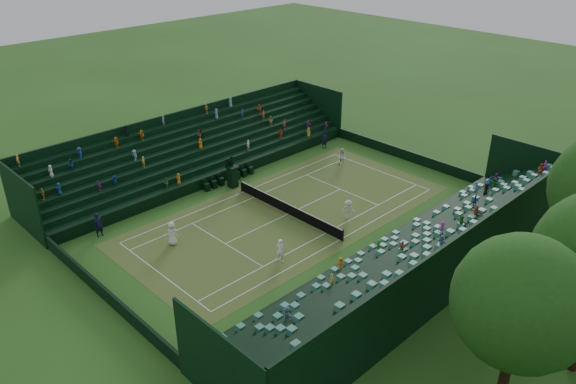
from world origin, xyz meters
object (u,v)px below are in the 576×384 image
(player_near_west, at_px, (172,233))
(player_near_east, at_px, (280,250))
(umpire_chair, at_px, (232,174))
(player_far_east, at_px, (348,209))
(tennis_net, at_px, (288,208))
(player_far_west, at_px, (342,157))

(player_near_west, bearing_deg, player_near_east, -171.10)
(umpire_chair, relative_size, player_far_east, 1.83)
(player_near_west, bearing_deg, player_far_east, -138.94)
(player_near_west, bearing_deg, tennis_net, -127.29)
(tennis_net, distance_m, player_far_west, 10.83)
(player_near_east, xyz_separation_m, player_far_east, (-0.71, 8.00, -0.09))
(player_far_west, distance_m, player_far_east, 10.16)
(umpire_chair, relative_size, player_far_west, 1.67)
(player_near_west, relative_size, player_far_west, 1.05)
(umpire_chair, height_order, player_far_east, umpire_chair)
(player_near_west, distance_m, player_far_west, 19.47)
(tennis_net, height_order, player_far_east, player_far_east)
(umpire_chair, xyz_separation_m, player_far_east, (10.72, 2.92, -0.45))
(player_near_east, bearing_deg, player_near_west, 11.57)
(tennis_net, bearing_deg, player_near_east, -48.69)
(tennis_net, relative_size, player_near_west, 6.42)
(umpire_chair, xyz_separation_m, player_near_east, (11.42, -5.07, -0.35))
(tennis_net, relative_size, player_far_west, 6.73)
(umpire_chair, distance_m, player_far_west, 10.95)
(tennis_net, bearing_deg, player_far_west, 107.57)
(tennis_net, relative_size, player_far_east, 7.36)
(umpire_chair, relative_size, player_near_west, 1.60)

